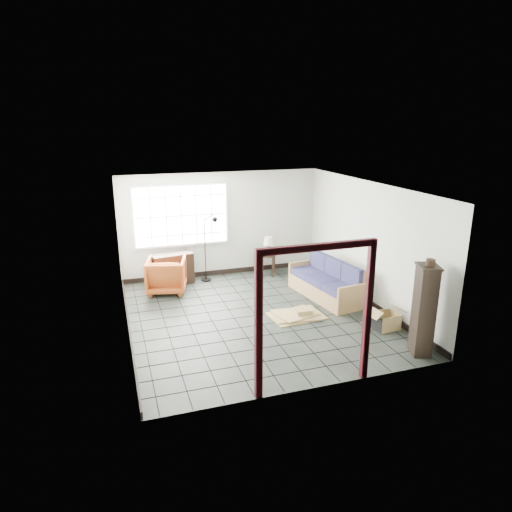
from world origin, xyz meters
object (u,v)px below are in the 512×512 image
object	(u,v)px
futon_sofa	(327,284)
side_table	(265,256)
tall_shelf	(424,310)
armchair	(166,274)

from	to	relation	value
futon_sofa	side_table	bearing A→B (deg)	103.34
futon_sofa	side_table	xyz separation A→B (m)	(-0.78, 1.93, 0.16)
side_table	tall_shelf	size ratio (longest dim) A/B	0.44
futon_sofa	armchair	bearing A→B (deg)	148.03
tall_shelf	futon_sofa	bearing A→B (deg)	115.82
armchair	side_table	distance (m)	2.62
armchair	tall_shelf	size ratio (longest dim) A/B	0.56
side_table	tall_shelf	world-z (taller)	tall_shelf
futon_sofa	armchair	size ratio (longest dim) A/B	2.32
futon_sofa	tall_shelf	distance (m)	2.88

